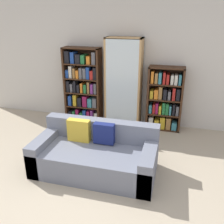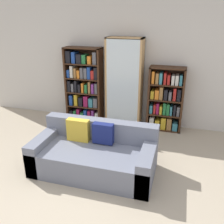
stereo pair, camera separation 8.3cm
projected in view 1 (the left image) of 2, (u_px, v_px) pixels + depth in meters
The scene contains 7 objects.
ground_plane at pixel (72, 198), 3.35m from camera, with size 16.00×16.00×0.00m, color tan.
wall_back at pixel (120, 61), 5.30m from camera, with size 6.63×0.06×2.70m.
couch at pixel (96, 155), 3.85m from camera, with size 1.85×0.91×0.76m.
bookshelf_left at pixel (83, 86), 5.51m from camera, with size 0.81×0.32×1.64m.
display_cabinet at pixel (124, 84), 5.23m from camera, with size 0.74×0.36×1.87m.
bookshelf_right at pixel (165, 100), 5.14m from camera, with size 0.71×0.32×1.33m.
wine_bottle at pixel (146, 139), 4.60m from camera, with size 0.07×0.07×0.35m.
Camera 1 is at (1.21, -2.45, 2.31)m, focal length 40.00 mm.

